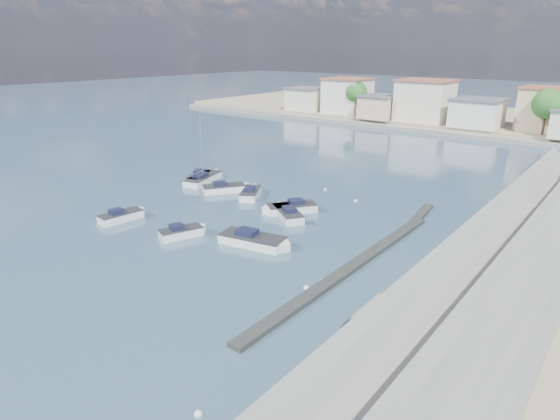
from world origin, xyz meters
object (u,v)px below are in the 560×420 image
(motorboat_b, at_px, (183,233))
(motorboat_c, at_px, (287,213))
(motorboat_d, at_px, (289,208))
(motorboat_e, at_px, (226,189))
(sailboat, at_px, (204,178))
(motorboat_h, at_px, (256,241))
(motorboat_g, at_px, (197,178))
(motorboat_f, at_px, (251,193))
(motorboat_a, at_px, (123,216))

(motorboat_b, height_order, motorboat_c, same)
(motorboat_c, height_order, motorboat_d, same)
(motorboat_e, height_order, sailboat, sailboat)
(motorboat_d, bearing_deg, motorboat_e, 173.89)
(motorboat_h, bearing_deg, motorboat_d, 109.10)
(motorboat_g, xyz_separation_m, sailboat, (0.77, 0.46, 0.03))
(motorboat_b, relative_size, motorboat_d, 0.81)
(motorboat_c, distance_m, sailboat, 16.52)
(motorboat_h, bearing_deg, motorboat_g, 151.00)
(motorboat_d, distance_m, sailboat, 15.55)
(motorboat_f, relative_size, motorboat_h, 0.72)
(motorboat_e, distance_m, motorboat_f, 3.46)
(motorboat_g, bearing_deg, motorboat_c, -11.25)
(motorboat_g, bearing_deg, motorboat_a, -71.08)
(motorboat_d, distance_m, motorboat_f, 6.82)
(motorboat_c, bearing_deg, motorboat_g, 168.75)
(motorboat_a, distance_m, motorboat_d, 16.49)
(motorboat_c, xyz_separation_m, sailboat, (-16.08, 3.81, 0.03))
(motorboat_b, distance_m, motorboat_h, 6.87)
(motorboat_d, bearing_deg, motorboat_f, 166.84)
(motorboat_d, relative_size, sailboat, 0.59)
(motorboat_d, bearing_deg, sailboat, 170.73)
(motorboat_g, bearing_deg, motorboat_e, -9.12)
(sailboat, bearing_deg, motorboat_c, -13.33)
(motorboat_d, distance_m, motorboat_g, 16.25)
(motorboat_b, distance_m, motorboat_d, 11.63)
(motorboat_f, height_order, motorboat_h, same)
(sailboat, bearing_deg, motorboat_g, -149.50)
(motorboat_d, height_order, motorboat_e, same)
(motorboat_f, distance_m, motorboat_g, 9.50)
(sailboat, bearing_deg, motorboat_e, -15.13)
(motorboat_b, bearing_deg, sailboat, 131.22)
(motorboat_a, xyz_separation_m, motorboat_g, (-4.82, 14.05, 0.00))
(motorboat_b, bearing_deg, motorboat_e, 118.62)
(motorboat_h, bearing_deg, motorboat_f, 133.58)
(motorboat_b, relative_size, sailboat, 0.47)
(motorboat_g, relative_size, motorboat_h, 0.80)
(motorboat_b, relative_size, motorboat_c, 0.85)
(motorboat_a, height_order, motorboat_d, same)
(motorboat_e, distance_m, motorboat_g, 6.13)
(motorboat_b, relative_size, motorboat_h, 0.65)
(motorboat_a, distance_m, motorboat_f, 14.34)
(motorboat_c, relative_size, motorboat_e, 0.98)
(motorboat_a, bearing_deg, motorboat_b, 6.39)
(motorboat_b, xyz_separation_m, motorboat_c, (4.14, 9.82, 0.00))
(motorboat_g, relative_size, sailboat, 0.58)
(motorboat_e, xyz_separation_m, motorboat_f, (3.43, 0.47, -0.00))
(motorboat_c, height_order, motorboat_g, same)
(sailboat, bearing_deg, motorboat_h, -31.08)
(motorboat_b, height_order, motorboat_h, same)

